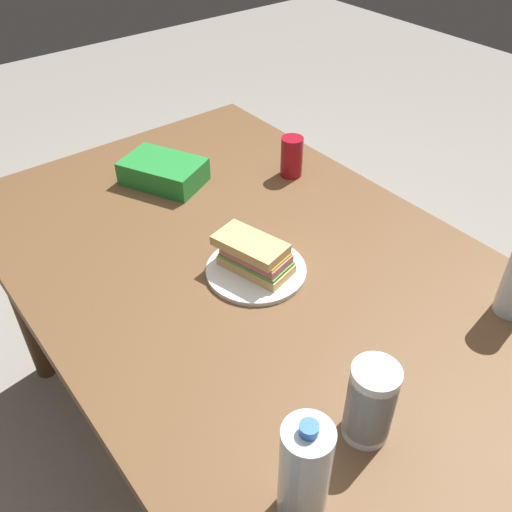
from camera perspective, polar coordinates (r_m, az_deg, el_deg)
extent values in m
plane|color=gray|center=(1.94, -0.10, -18.50)|extent=(8.00, 8.00, 0.00)
cube|color=brown|center=(1.37, -0.13, -1.43)|extent=(1.58, 1.02, 0.04)
cylinder|color=brown|center=(2.26, -2.61, 4.80)|extent=(0.07, 0.07, 0.73)
cylinder|color=brown|center=(2.00, -23.01, -4.20)|extent=(0.07, 0.07, 0.73)
cylinder|color=white|center=(1.33, 0.00, -1.47)|extent=(0.24, 0.24, 0.01)
cube|color=#DBB26B|center=(1.31, 0.00, -0.88)|extent=(0.19, 0.13, 0.02)
cube|color=#599E3F|center=(1.30, 0.00, -0.34)|extent=(0.18, 0.12, 0.01)
cube|color=#C6727A|center=(1.30, 0.00, 0.14)|extent=(0.17, 0.12, 0.02)
cube|color=yellow|center=(1.29, 0.00, 0.59)|extent=(0.16, 0.11, 0.01)
cube|color=#DBB26B|center=(1.28, -0.59, 1.18)|extent=(0.19, 0.13, 0.02)
cylinder|color=maroon|center=(1.67, 3.69, 10.17)|extent=(0.07, 0.07, 0.12)
cube|color=#268C38|center=(1.67, -9.50, 8.57)|extent=(0.27, 0.24, 0.07)
cylinder|color=silver|center=(1.02, 11.43, -15.75)|extent=(0.08, 0.08, 0.09)
cylinder|color=silver|center=(1.01, 11.57, -15.16)|extent=(0.08, 0.08, 0.09)
cylinder|color=silver|center=(0.99, 11.70, -14.55)|extent=(0.08, 0.08, 0.09)
cylinder|color=silver|center=(0.98, 11.84, -13.92)|extent=(0.08, 0.08, 0.09)
cylinder|color=silver|center=(0.96, 11.99, -13.28)|extent=(0.08, 0.08, 0.09)
cylinder|color=silver|center=(0.88, 5.00, -21.44)|extent=(0.08, 0.08, 0.21)
cylinder|color=blue|center=(0.78, 5.48, -17.33)|extent=(0.03, 0.03, 0.02)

